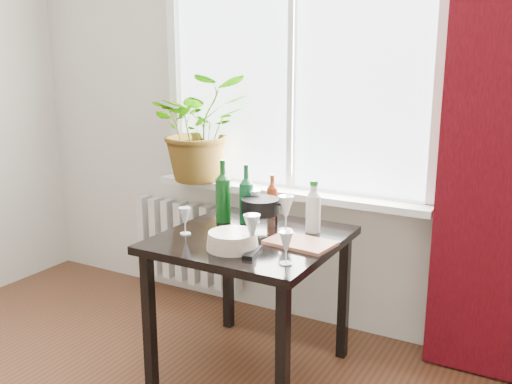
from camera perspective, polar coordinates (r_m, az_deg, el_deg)
The scene contains 19 objects.
window at distance 3.34m, azimuth 3.77°, elevation 13.29°, with size 1.72×0.08×1.62m.
windowsill at distance 3.37m, azimuth 3.06°, elevation -0.00°, with size 1.72×0.20×0.04m.
curtain at distance 2.95m, azimuth 22.96°, elevation 6.28°, with size 0.50×0.12×2.56m.
radiator at distance 3.89m, azimuth -6.82°, elevation -5.01°, with size 0.80×0.10×0.55m.
table at distance 2.87m, azimuth -0.52°, elevation -6.16°, with size 0.85×0.85×0.74m.
potted_plant at distance 3.55m, azimuth -5.61°, elevation 6.42°, with size 0.60×0.52×0.66m, color #1A641B.
wine_bottle_left at distance 3.04m, azimuth -3.32°, elevation 0.16°, with size 0.08×0.08×0.34m, color #0B3D11, non-canonical shape.
wine_bottle_right at distance 3.01m, azimuth -0.98°, elevation -0.15°, with size 0.07×0.07×0.32m, color #0D4823, non-canonical shape.
bottle_amber at distance 3.13m, azimuth 1.63°, elevation -0.40°, with size 0.06×0.06×0.24m, color maroon, non-canonical shape.
cleaning_bottle at distance 2.88m, azimuth 5.76°, elevation -1.46°, with size 0.07×0.07×0.26m, color silver, non-canonical shape.
wineglass_front_right at distance 2.58m, azimuth -0.40°, elevation -4.14°, with size 0.08×0.08×0.18m, color silver, non-canonical shape.
wineglass_far_right at distance 2.45m, azimuth 3.03°, elevation -5.58°, with size 0.06×0.06×0.15m, color white, non-canonical shape.
wineglass_back_center at distance 2.90m, azimuth 3.00°, elevation -2.09°, with size 0.08×0.08×0.19m, color silver, non-canonical shape.
wineglass_back_left at distance 3.03m, azimuth -0.25°, elevation -1.41°, with size 0.08×0.08×0.18m, color white, non-canonical shape.
wineglass_front_left at distance 2.86m, azimuth -7.11°, elevation -2.86°, with size 0.06×0.06×0.14m, color silver, non-canonical shape.
plate_stack at distance 2.64m, azimuth -2.37°, elevation -4.89°, with size 0.24×0.24×0.08m, color beige.
fondue_pot at distance 2.95m, azimuth 0.42°, elevation -2.11°, with size 0.23×0.20×0.15m, color black, non-canonical shape.
tv_remote at distance 2.58m, azimuth -0.34°, elevation -6.04°, with size 0.05×0.16×0.02m, color black.
cutting_board at distance 2.72m, azimuth 4.44°, elevation -5.09°, with size 0.31×0.20×0.02m, color #A36349.
Camera 1 is at (1.44, -0.79, 1.62)m, focal length 40.00 mm.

